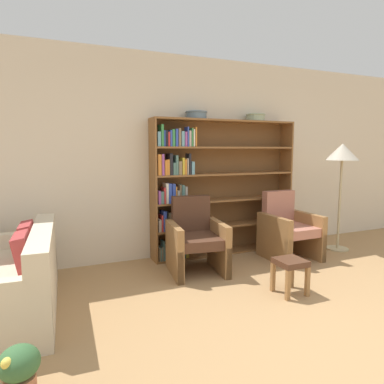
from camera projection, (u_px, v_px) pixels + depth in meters
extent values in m
plane|color=#A87F51|center=(341.00, 343.00, 2.65)|extent=(24.00, 24.00, 0.00)
cube|color=beige|center=(201.00, 157.00, 4.89)|extent=(12.00, 0.06, 2.75)
cube|color=brown|center=(153.00, 191.00, 4.47)|extent=(0.02, 0.30, 1.90)
cube|color=brown|center=(285.00, 185.00, 5.29)|extent=(0.02, 0.30, 1.90)
cube|color=brown|center=(225.00, 121.00, 4.76)|extent=(2.09, 0.30, 0.02)
cube|color=brown|center=(224.00, 251.00, 4.99)|extent=(2.09, 0.30, 0.03)
cube|color=brown|center=(220.00, 187.00, 5.01)|extent=(2.09, 0.01, 1.90)
cube|color=#7F6B4C|center=(158.00, 253.00, 4.55)|extent=(0.02, 0.19, 0.18)
cube|color=#4C756B|center=(160.00, 254.00, 4.53)|extent=(0.02, 0.13, 0.17)
cube|color=#7F6B4C|center=(161.00, 253.00, 4.55)|extent=(0.02, 0.15, 0.19)
cube|color=#4C756B|center=(163.00, 250.00, 4.54)|extent=(0.02, 0.13, 0.27)
cube|color=#669EB2|center=(165.00, 253.00, 4.57)|extent=(0.04, 0.15, 0.17)
cube|color=white|center=(166.00, 252.00, 4.60)|extent=(0.02, 0.20, 0.18)
cube|color=#334CB2|center=(169.00, 251.00, 4.58)|extent=(0.03, 0.13, 0.23)
cube|color=gold|center=(171.00, 249.00, 4.62)|extent=(0.02, 0.19, 0.26)
cube|color=black|center=(174.00, 252.00, 4.63)|extent=(0.03, 0.17, 0.18)
cube|color=#994C99|center=(177.00, 251.00, 4.65)|extent=(0.04, 0.18, 0.17)
cube|color=#7F6B4C|center=(180.00, 250.00, 4.65)|extent=(0.03, 0.14, 0.22)
cube|color=#4C756B|center=(183.00, 248.00, 4.65)|extent=(0.03, 0.12, 0.27)
cube|color=gold|center=(186.00, 250.00, 4.68)|extent=(0.04, 0.15, 0.19)
cube|color=brown|center=(224.00, 225.00, 4.94)|extent=(2.09, 0.30, 0.03)
cube|color=#B2A899|center=(159.00, 225.00, 4.48)|extent=(0.03, 0.13, 0.16)
cube|color=red|center=(161.00, 223.00, 4.51)|extent=(0.02, 0.17, 0.22)
cube|color=#334CB2|center=(163.00, 221.00, 4.52)|extent=(0.04, 0.17, 0.27)
cube|color=white|center=(166.00, 224.00, 4.55)|extent=(0.02, 0.20, 0.16)
cube|color=#7F6B4C|center=(168.00, 221.00, 4.55)|extent=(0.03, 0.18, 0.24)
cube|color=#7F6B4C|center=(172.00, 224.00, 4.55)|extent=(0.04, 0.12, 0.16)
cube|color=orange|center=(175.00, 221.00, 4.57)|extent=(0.04, 0.13, 0.24)
cube|color=white|center=(178.00, 223.00, 4.59)|extent=(0.03, 0.13, 0.17)
cube|color=#B2A899|center=(181.00, 222.00, 4.59)|extent=(0.02, 0.12, 0.21)
cube|color=white|center=(183.00, 219.00, 4.63)|extent=(0.04, 0.17, 0.26)
cube|color=#994C99|center=(186.00, 220.00, 4.65)|extent=(0.03, 0.17, 0.23)
cube|color=gold|center=(188.00, 220.00, 4.65)|extent=(0.03, 0.16, 0.23)
cube|color=#4C756B|center=(190.00, 219.00, 4.66)|extent=(0.03, 0.16, 0.25)
cube|color=brown|center=(224.00, 200.00, 4.90)|extent=(2.09, 0.30, 0.02)
cube|color=#994C99|center=(158.00, 197.00, 4.45)|extent=(0.03, 0.17, 0.17)
cube|color=#4C756B|center=(161.00, 197.00, 4.45)|extent=(0.04, 0.13, 0.16)
cube|color=red|center=(163.00, 195.00, 4.47)|extent=(0.02, 0.16, 0.21)
cube|color=white|center=(166.00, 193.00, 4.48)|extent=(0.03, 0.16, 0.26)
cube|color=#334CB2|center=(168.00, 193.00, 4.50)|extent=(0.04, 0.17, 0.26)
cube|color=#334CB2|center=(173.00, 193.00, 4.50)|extent=(0.04, 0.13, 0.25)
cube|color=orange|center=(175.00, 194.00, 4.52)|extent=(0.02, 0.14, 0.22)
cube|color=#B2A899|center=(177.00, 196.00, 4.54)|extent=(0.03, 0.14, 0.17)
cube|color=#7F6B4C|center=(179.00, 193.00, 4.56)|extent=(0.02, 0.17, 0.23)
cube|color=#4C756B|center=(181.00, 193.00, 4.59)|extent=(0.04, 0.19, 0.23)
cube|color=#B2A899|center=(184.00, 194.00, 4.60)|extent=(0.03, 0.18, 0.21)
cube|color=brown|center=(225.00, 174.00, 4.85)|extent=(2.09, 0.30, 0.02)
cube|color=orange|center=(158.00, 165.00, 4.39)|extent=(0.04, 0.15, 0.27)
cube|color=#994C99|center=(161.00, 165.00, 4.43)|extent=(0.03, 0.19, 0.27)
cube|color=orange|center=(164.00, 168.00, 4.45)|extent=(0.03, 0.18, 0.19)
cube|color=orange|center=(167.00, 167.00, 4.45)|extent=(0.03, 0.15, 0.20)
cube|color=black|center=(169.00, 164.00, 4.46)|extent=(0.04, 0.17, 0.28)
cube|color=#4C756B|center=(172.00, 169.00, 4.49)|extent=(0.03, 0.18, 0.16)
cube|color=#4C756B|center=(176.00, 165.00, 4.48)|extent=(0.03, 0.13, 0.26)
cube|color=#7F6B4C|center=(178.00, 168.00, 4.53)|extent=(0.04, 0.19, 0.18)
cube|color=gold|center=(182.00, 166.00, 4.51)|extent=(0.03, 0.13, 0.22)
cube|color=orange|center=(184.00, 167.00, 4.52)|extent=(0.03, 0.12, 0.20)
cube|color=#B2A899|center=(186.00, 166.00, 4.56)|extent=(0.02, 0.17, 0.22)
cube|color=black|center=(188.00, 164.00, 4.55)|extent=(0.03, 0.14, 0.28)
cube|color=#669EB2|center=(192.00, 168.00, 4.57)|extent=(0.04, 0.12, 0.17)
cube|color=brown|center=(225.00, 148.00, 4.81)|extent=(2.09, 0.30, 0.02)
cube|color=#669EB2|center=(158.00, 139.00, 4.36)|extent=(0.04, 0.16, 0.19)
cube|color=#388C47|center=(161.00, 136.00, 4.37)|extent=(0.03, 0.17, 0.28)
cube|color=#334CB2|center=(163.00, 138.00, 4.38)|extent=(0.02, 0.16, 0.20)
cube|color=black|center=(165.00, 138.00, 4.38)|extent=(0.02, 0.13, 0.21)
cube|color=red|center=(168.00, 139.00, 4.39)|extent=(0.02, 0.13, 0.19)
cube|color=#334CB2|center=(170.00, 139.00, 4.41)|extent=(0.03, 0.15, 0.21)
cube|color=#388C47|center=(172.00, 138.00, 4.43)|extent=(0.04, 0.16, 0.22)
cube|color=#334CB2|center=(175.00, 138.00, 4.44)|extent=(0.03, 0.14, 0.22)
cube|color=#7F6B4C|center=(178.00, 138.00, 4.45)|extent=(0.03, 0.13, 0.23)
cube|color=#669EB2|center=(181.00, 139.00, 4.50)|extent=(0.04, 0.19, 0.20)
cube|color=#994C99|center=(185.00, 139.00, 4.48)|extent=(0.03, 0.13, 0.19)
cube|color=#334CB2|center=(187.00, 137.00, 4.49)|extent=(0.02, 0.13, 0.26)
cube|color=#B2A899|center=(188.00, 139.00, 4.54)|extent=(0.03, 0.19, 0.21)
cube|color=#388C47|center=(190.00, 138.00, 4.55)|extent=(0.02, 0.20, 0.24)
cube|color=white|center=(193.00, 138.00, 4.52)|extent=(0.02, 0.12, 0.23)
cube|color=orange|center=(194.00, 137.00, 4.55)|extent=(0.02, 0.15, 0.25)
cylinder|color=slate|center=(196.00, 115.00, 4.58)|extent=(0.27, 0.27, 0.09)
torus|color=slate|center=(196.00, 112.00, 4.58)|extent=(0.30, 0.30, 0.02)
cylinder|color=gray|center=(256.00, 118.00, 4.94)|extent=(0.26, 0.26, 0.10)
torus|color=gray|center=(256.00, 115.00, 4.94)|extent=(0.28, 0.28, 0.02)
cube|color=beige|center=(2.00, 293.00, 3.07)|extent=(0.96, 1.64, 0.42)
cube|color=beige|center=(43.00, 247.00, 3.14)|extent=(0.25, 1.61, 0.34)
cube|color=beige|center=(13.00, 259.00, 3.75)|extent=(0.90, 0.16, 0.58)
cube|color=#A83838|center=(24.00, 255.00, 2.89)|extent=(0.19, 0.37, 0.37)
cube|color=#A83838|center=(29.00, 241.00, 3.31)|extent=(0.19, 0.37, 0.37)
cube|color=olive|center=(228.00, 263.00, 3.93)|extent=(0.08, 0.08, 0.37)
cube|color=olive|center=(180.00, 268.00, 3.78)|extent=(0.08, 0.08, 0.37)
cube|color=olive|center=(211.00, 249.00, 4.51)|extent=(0.08, 0.08, 0.37)
cube|color=olive|center=(169.00, 252.00, 4.36)|extent=(0.08, 0.08, 0.37)
cube|color=#4C2D1E|center=(197.00, 240.00, 4.12)|extent=(0.56, 0.70, 0.12)
cube|color=#4C2D1E|center=(191.00, 214.00, 4.35)|extent=(0.49, 0.18, 0.47)
cube|color=olive|center=(219.00, 246.00, 4.20)|extent=(0.17, 0.68, 0.61)
cube|color=olive|center=(174.00, 250.00, 4.06)|extent=(0.17, 0.68, 0.61)
cube|color=olive|center=(323.00, 248.00, 4.52)|extent=(0.07, 0.07, 0.37)
cube|color=olive|center=(288.00, 254.00, 4.30)|extent=(0.07, 0.07, 0.37)
cube|color=olive|center=(292.00, 238.00, 5.08)|extent=(0.07, 0.07, 0.37)
cube|color=olive|center=(260.00, 242.00, 4.85)|extent=(0.07, 0.07, 0.37)
cube|color=#B2705B|center=(291.00, 230.00, 4.66)|extent=(0.49, 0.65, 0.12)
cube|color=#B2705B|center=(278.00, 207.00, 4.88)|extent=(0.48, 0.13, 0.47)
cube|color=olive|center=(306.00, 234.00, 4.78)|extent=(0.09, 0.68, 0.61)
cube|color=olive|center=(274.00, 239.00, 4.56)|extent=(0.09, 0.68, 0.61)
cylinder|color=tan|center=(337.00, 248.00, 5.14)|extent=(0.32, 0.32, 0.02)
cylinder|color=tan|center=(340.00, 205.00, 5.06)|extent=(0.04, 0.04, 1.32)
cone|color=#BCB29E|center=(342.00, 152.00, 4.96)|extent=(0.46, 0.46, 0.24)
cube|color=olive|center=(273.00, 277.00, 3.60)|extent=(0.04, 0.04, 0.31)
cube|color=olive|center=(292.00, 274.00, 3.70)|extent=(0.04, 0.04, 0.31)
cube|color=olive|center=(288.00, 285.00, 3.38)|extent=(0.04, 0.04, 0.31)
cube|color=olive|center=(307.00, 282.00, 3.47)|extent=(0.04, 0.04, 0.31)
cube|color=#4C2D1E|center=(290.00, 262.00, 3.51)|extent=(0.28, 0.28, 0.06)
ellipsoid|color=#386638|center=(19.00, 363.00, 2.03)|extent=(0.24, 0.24, 0.21)
sphere|color=#EAD14C|center=(17.00, 350.00, 2.09)|extent=(0.05, 0.05, 0.05)
sphere|color=#EAD14C|center=(7.00, 363.00, 1.94)|extent=(0.07, 0.07, 0.07)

